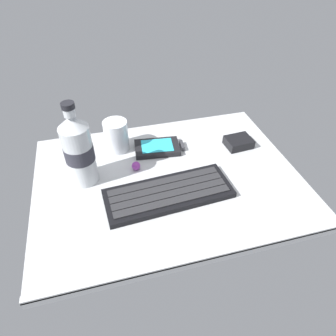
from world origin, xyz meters
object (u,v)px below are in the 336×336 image
object	(u,v)px
keyboard	(168,193)
water_bottle	(79,150)
trackball_mouse	(136,166)
handheld_device	(160,147)
charger_block	(239,142)
juice_cup	(116,137)

from	to	relation	value
keyboard	water_bottle	world-z (taller)	water_bottle
trackball_mouse	handheld_device	bearing A→B (deg)	40.24
charger_block	juice_cup	bearing A→B (deg)	167.33
juice_cup	trackball_mouse	bearing A→B (deg)	-71.40
keyboard	handheld_device	size ratio (longest dim) A/B	2.22
handheld_device	charger_block	distance (cm)	21.89
handheld_device	water_bottle	size ratio (longest dim) A/B	0.64
keyboard	juice_cup	xyz separation A→B (cm)	(-8.81, 20.90, 3.10)
water_bottle	charger_block	bearing A→B (deg)	4.22
juice_cup	charger_block	xyz separation A→B (cm)	(32.49, -7.30, -2.71)
juice_cup	keyboard	bearing A→B (deg)	-67.14
charger_block	keyboard	bearing A→B (deg)	-150.14
handheld_device	charger_block	world-z (taller)	charger_block
keyboard	juice_cup	size ratio (longest dim) A/B	3.49
juice_cup	water_bottle	world-z (taller)	water_bottle
water_bottle	charger_block	distance (cm)	42.64
keyboard	handheld_device	xyz separation A→B (cm)	(2.16, 17.54, -0.08)
juice_cup	trackball_mouse	distance (cm)	10.76
handheld_device	juice_cup	world-z (taller)	juice_cup
keyboard	trackball_mouse	distance (cm)	12.36
juice_cup	charger_block	bearing A→B (deg)	-12.67
water_bottle	charger_block	world-z (taller)	water_bottle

